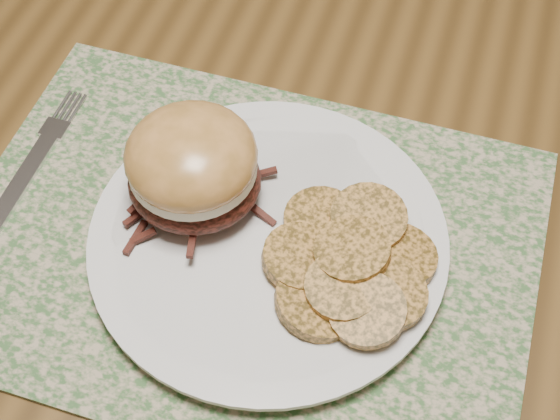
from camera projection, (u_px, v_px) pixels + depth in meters
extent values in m
cube|color=brown|center=(531.00, 199.00, 0.66)|extent=(1.50, 0.90, 0.04)
cylinder|color=brown|center=(85.00, 48.00, 1.30)|extent=(0.06, 0.06, 0.71)
cube|color=#3A6132|center=(244.00, 244.00, 0.61)|extent=(0.45, 0.33, 0.00)
cylinder|color=silver|center=(268.00, 240.00, 0.60)|extent=(0.26, 0.26, 0.02)
ellipsoid|color=black|center=(195.00, 180.00, 0.60)|extent=(0.12, 0.11, 0.04)
cylinder|color=beige|center=(192.00, 164.00, 0.58)|extent=(0.11, 0.11, 0.01)
ellipsoid|color=#B67B3B|center=(191.00, 156.00, 0.57)|extent=(0.11, 0.11, 0.05)
cylinder|color=#B87D36|center=(322.00, 220.00, 0.60)|extent=(0.08, 0.08, 0.01)
cylinder|color=#B87D36|center=(369.00, 218.00, 0.59)|extent=(0.08, 0.08, 0.02)
cylinder|color=#B87D36|center=(396.00, 256.00, 0.58)|extent=(0.08, 0.08, 0.02)
cylinder|color=#B87D36|center=(300.00, 258.00, 0.57)|extent=(0.06, 0.06, 0.02)
cylinder|color=#B87D36|center=(352.00, 250.00, 0.57)|extent=(0.08, 0.08, 0.02)
cylinder|color=#B87D36|center=(389.00, 294.00, 0.55)|extent=(0.07, 0.07, 0.02)
cylinder|color=#B87D36|center=(320.00, 300.00, 0.56)|extent=(0.08, 0.08, 0.02)
cylinder|color=#B87D36|center=(367.00, 310.00, 0.54)|extent=(0.08, 0.08, 0.02)
cylinder|color=#B87D36|center=(342.00, 287.00, 0.55)|extent=(0.07, 0.07, 0.01)
cube|color=silver|center=(12.00, 196.00, 0.63)|extent=(0.02, 0.13, 0.00)
cube|color=silver|center=(55.00, 129.00, 0.67)|extent=(0.02, 0.02, 0.00)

